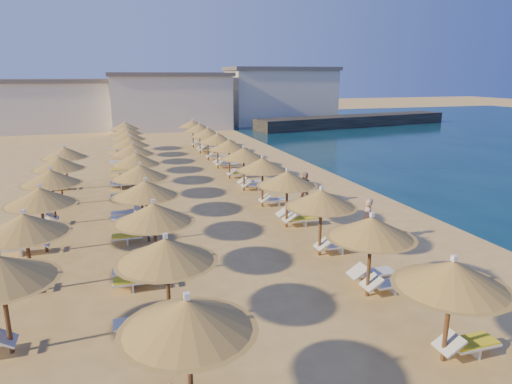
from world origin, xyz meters
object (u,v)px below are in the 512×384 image
object	(u,v)px
parasol_row_west	(138,166)
beachgoer_a	(367,220)
parasol_row_east	(253,159)
jetty	(355,121)
beachgoer_b	(305,188)

from	to	relation	value
parasol_row_west	beachgoer_a	world-z (taller)	parasol_row_west
parasol_row_east	parasol_row_west	distance (m)	6.40
jetty	beachgoer_a	distance (m)	46.51
beachgoer_b	beachgoer_a	size ratio (longest dim) A/B	0.93
parasol_row_west	beachgoer_a	xyz separation A→B (m)	(8.99, -8.33, -1.35)
jetty	parasol_row_east	xyz separation A→B (m)	(-24.92, -32.47, 1.57)
jetty	beachgoer_b	bearing A→B (deg)	-132.94
jetty	parasol_row_west	distance (m)	45.14
jetty	parasol_row_east	world-z (taller)	parasol_row_east
parasol_row_east	beachgoer_b	size ratio (longest dim) A/B	24.12
parasol_row_west	beachgoer_b	xyz separation A→B (m)	(8.88, -1.98, -1.42)
jetty	beachgoer_b	distance (m)	41.12
jetty	beachgoer_a	size ratio (longest dim) A/B	15.57
beachgoer_b	jetty	bearing A→B (deg)	101.64
beachgoer_b	beachgoer_a	bearing A→B (deg)	-44.29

